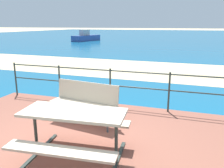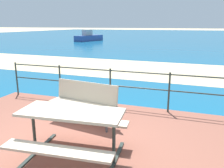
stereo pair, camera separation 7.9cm
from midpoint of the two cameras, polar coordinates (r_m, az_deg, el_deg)
name	(u,v)px [view 2 (the right image)]	position (r m, az deg, el deg)	size (l,w,h in m)	color
ground_plane	(61,154)	(4.19, -11.65, -16.38)	(240.00, 240.00, 0.00)	tan
patio_paving	(61,153)	(4.17, -11.67, -16.02)	(6.40, 5.20, 0.06)	brown
sea_water	(184,37)	(43.15, 17.02, 10.93)	(90.00, 90.00, 0.01)	#145B84
beach_strip	(149,70)	(11.39, 9.22, 3.47)	(54.00, 4.85, 0.01)	tan
picnic_table	(72,124)	(3.66, -9.11, -9.61)	(1.67, 1.44, 0.80)	#BCAD93
park_bench	(84,99)	(5.02, -6.31, -3.63)	(1.53, 0.62, 0.86)	#BCAD93
railing_fence	(110,82)	(6.00, -0.05, 0.48)	(5.94, 0.04, 0.97)	#2D3833
boat_near	(89,37)	(30.77, -5.46, 11.19)	(2.31, 4.90, 1.42)	#2D478C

